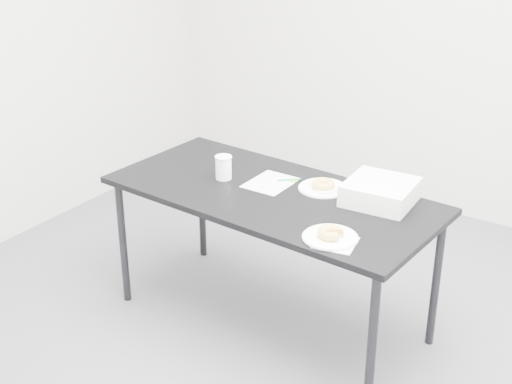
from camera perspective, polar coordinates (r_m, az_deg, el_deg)
The scene contains 14 objects.
floor at distance 3.76m, azimuth 0.57°, elevation -11.69°, with size 4.00×4.00×0.00m, color #505055.
wall_back at distance 4.93m, azimuth 13.69°, elevation 13.55°, with size 4.00×0.02×2.70m, color silver.
table at distance 3.56m, azimuth 1.31°, elevation -0.85°, with size 1.71×0.89×0.76m.
scorecard at distance 3.64m, azimuth 1.18°, elevation 0.75°, with size 0.21×0.27×0.00m, color white.
logo_patch at distance 3.67m, azimuth 3.02°, elevation 0.93°, with size 0.04×0.04×0.00m, color green.
pen at distance 3.67m, azimuth 2.68°, elevation 1.00°, with size 0.01×0.01×0.12m, color #0B7E58.
napkin at distance 3.07m, azimuth 6.39°, elevation -4.05°, with size 0.17×0.17×0.00m, color white.
plate_near at distance 3.10m, azimuth 5.96°, elevation -3.63°, with size 0.24×0.24×0.01m, color white.
donut_near at distance 3.09m, azimuth 5.97°, elevation -3.26°, with size 0.11×0.11×0.04m, color gold.
plate_far at distance 3.59m, azimuth 5.38°, elevation 0.30°, with size 0.25×0.25×0.01m, color white.
donut_far at distance 3.58m, azimuth 5.39°, elevation 0.63°, with size 0.12×0.12×0.04m, color gold.
coffee_cup at distance 3.67m, azimuth -2.61°, elevation 1.99°, with size 0.08×0.08×0.12m, color white.
cup_lid at distance 3.55m, azimuth 5.67°, elevation 0.09°, with size 0.10×0.10×0.01m, color white.
bakery_box at distance 3.46m, azimuth 9.93°, elevation 0.01°, with size 0.31×0.31×0.10m, color white.
Camera 1 is at (1.64, -2.57, 2.20)m, focal length 50.00 mm.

